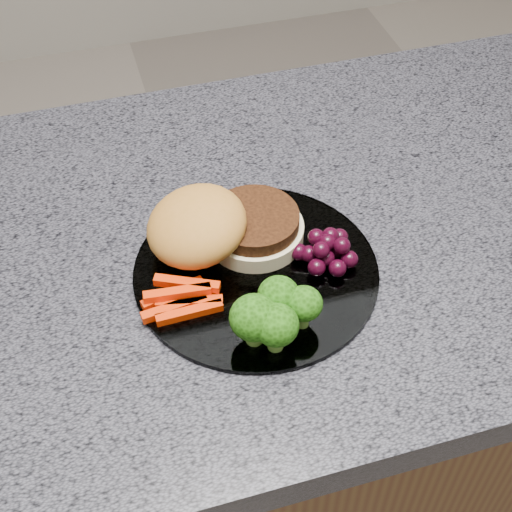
{
  "coord_description": "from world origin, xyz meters",
  "views": [
    {
      "loc": [
        -0.23,
        -0.55,
        1.47
      ],
      "look_at": [
        -0.09,
        -0.06,
        0.93
      ],
      "focal_mm": 50.0,
      "sensor_mm": 36.0,
      "label": 1
    }
  ],
  "objects_px": {
    "burger": "(218,229)",
    "grape_bunch": "(327,250)",
    "plate": "(256,271)",
    "island_cabinet": "(296,425)"
  },
  "relations": [
    {
      "from": "plate",
      "to": "burger",
      "type": "height_order",
      "value": "burger"
    },
    {
      "from": "plate",
      "to": "grape_bunch",
      "type": "bearing_deg",
      "value": -5.74
    },
    {
      "from": "island_cabinet",
      "to": "burger",
      "type": "height_order",
      "value": "burger"
    },
    {
      "from": "grape_bunch",
      "to": "burger",
      "type": "bearing_deg",
      "value": 153.76
    },
    {
      "from": "burger",
      "to": "grape_bunch",
      "type": "bearing_deg",
      "value": -36.64
    },
    {
      "from": "plate",
      "to": "grape_bunch",
      "type": "distance_m",
      "value": 0.08
    },
    {
      "from": "island_cabinet",
      "to": "grape_bunch",
      "type": "distance_m",
      "value": 0.5
    },
    {
      "from": "island_cabinet",
      "to": "grape_bunch",
      "type": "bearing_deg",
      "value": -98.81
    },
    {
      "from": "plate",
      "to": "burger",
      "type": "bearing_deg",
      "value": 123.76
    },
    {
      "from": "burger",
      "to": "plate",
      "type": "bearing_deg",
      "value": -66.64
    }
  ]
}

